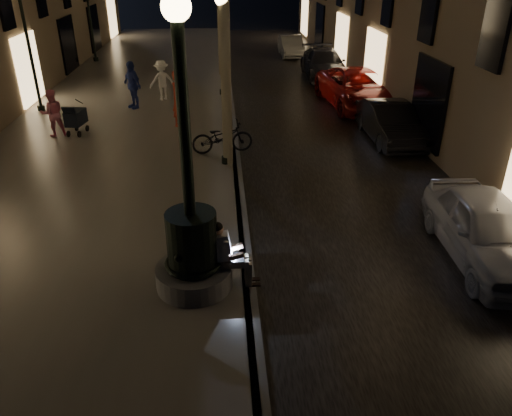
{
  "coord_description": "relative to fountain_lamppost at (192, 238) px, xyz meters",
  "views": [
    {
      "loc": [
        -0.42,
        -5.62,
        5.68
      ],
      "look_at": [
        0.21,
        3.0,
        1.25
      ],
      "focal_mm": 35.0,
      "sensor_mm": 36.0,
      "label": 1
    }
  ],
  "objects": [
    {
      "name": "pedestrian_red",
      "position": [
        -0.84,
        9.71,
        -0.05
      ],
      "size": [
        0.79,
        0.83,
        1.92
      ],
      "primitive_type": "imported",
      "rotation": [
        0.0,
        0.0,
        0.92
      ],
      "color": "#BF3B26",
      "rests_on": "promenade"
    },
    {
      "name": "curb_strip",
      "position": [
        1.0,
        13.0,
        -1.11
      ],
      "size": [
        0.25,
        45.0,
        0.2
      ],
      "primitive_type": "cube",
      "color": "#59595B",
      "rests_on": "ground"
    },
    {
      "name": "lamp_left_c",
      "position": [
        -6.4,
        22.0,
        2.02
      ],
      "size": [
        0.36,
        0.36,
        4.81
      ],
      "color": "black",
      "rests_on": "promenade"
    },
    {
      "name": "seated_man_laptop",
      "position": [
        0.61,
        -0.0,
        -0.32
      ],
      "size": [
        0.93,
        0.32,
        1.3
      ],
      "color": "tan",
      "rests_on": "promenade"
    },
    {
      "name": "promenade",
      "position": [
        -3.0,
        13.0,
        -1.11
      ],
      "size": [
        8.0,
        45.0,
        0.2
      ],
      "primitive_type": "cube",
      "color": "slate",
      "rests_on": "ground"
    },
    {
      "name": "car_front",
      "position": [
        5.9,
        0.81,
        -0.53
      ],
      "size": [
        1.8,
        4.07,
        1.36
      ],
      "primitive_type": "imported",
      "rotation": [
        0.0,
        0.0,
        -0.05
      ],
      "color": "#9FA0A7",
      "rests_on": "ground"
    },
    {
      "name": "bicycle",
      "position": [
        0.6,
        6.87,
        -0.52
      ],
      "size": [
        1.94,
        0.93,
        0.98
      ],
      "primitive_type": "imported",
      "rotation": [
        0.0,
        0.0,
        1.73
      ],
      "color": "black",
      "rests_on": "promenade"
    },
    {
      "name": "pedestrian_white",
      "position": [
        -1.8,
        13.29,
        -0.2
      ],
      "size": [
        1.18,
        0.91,
        1.61
      ],
      "primitive_type": "imported",
      "rotation": [
        0.0,
        0.0,
        3.48
      ],
      "color": "white",
      "rests_on": "promenade"
    },
    {
      "name": "lamp_curb_b",
      "position": [
        0.7,
        14.0,
        2.02
      ],
      "size": [
        0.36,
        0.36,
        4.81
      ],
      "color": "black",
      "rests_on": "promenade"
    },
    {
      "name": "lamp_curb_c",
      "position": [
        0.7,
        22.0,
        2.02
      ],
      "size": [
        0.36,
        0.36,
        4.81
      ],
      "color": "black",
      "rests_on": "promenade"
    },
    {
      "name": "pedestrian_blue",
      "position": [
        -2.82,
        12.11,
        -0.1
      ],
      "size": [
        1.03,
        1.1,
        1.82
      ],
      "primitive_type": "imported",
      "rotation": [
        0.0,
        0.0,
        5.41
      ],
      "color": "navy",
      "rests_on": "promenade"
    },
    {
      "name": "stroller",
      "position": [
        -4.27,
        8.96,
        -0.43
      ],
      "size": [
        0.62,
        1.15,
        1.15
      ],
      "rotation": [
        0.0,
        0.0,
        -0.19
      ],
      "color": "black",
      "rests_on": "promenade"
    },
    {
      "name": "ground",
      "position": [
        1.0,
        13.0,
        -1.21
      ],
      "size": [
        120.0,
        120.0,
        0.0
      ],
      "primitive_type": "plane",
      "color": "black",
      "rests_on": "ground"
    },
    {
      "name": "fountain_lamppost",
      "position": [
        0.0,
        0.0,
        0.0
      ],
      "size": [
        1.4,
        1.4,
        5.21
      ],
      "color": "#59595B",
      "rests_on": "promenade"
    },
    {
      "name": "car_fifth",
      "position": [
        5.0,
        23.79,
        -0.6
      ],
      "size": [
        1.32,
        3.71,
        1.22
      ],
      "primitive_type": "imported",
      "rotation": [
        0.0,
        0.0,
        -0.01
      ],
      "color": "#9D9C98",
      "rests_on": "ground"
    },
    {
      "name": "cobble_lane",
      "position": [
        4.0,
        13.0,
        -1.2
      ],
      "size": [
        6.0,
        45.0,
        0.02
      ],
      "primitive_type": "cube",
      "color": "black",
      "rests_on": "ground"
    },
    {
      "name": "lamp_left_b",
      "position": [
        -6.4,
        12.0,
        2.02
      ],
      "size": [
        0.36,
        0.36,
        4.81
      ],
      "color": "black",
      "rests_on": "promenade"
    },
    {
      "name": "pedestrian_pink",
      "position": [
        -4.96,
        8.87,
        -0.23
      ],
      "size": [
        0.92,
        0.84,
        1.55
      ],
      "primitive_type": "imported",
      "rotation": [
        0.0,
        0.0,
        3.54
      ],
      "color": "pink",
      "rests_on": "promenade"
    },
    {
      "name": "lamp_curb_a",
      "position": [
        0.7,
        6.0,
        2.02
      ],
      "size": [
        0.36,
        0.36,
        4.81
      ],
      "color": "black",
      "rests_on": "promenade"
    },
    {
      "name": "car_rear",
      "position": [
        5.86,
        17.75,
        -0.52
      ],
      "size": [
        2.0,
        4.77,
        1.38
      ],
      "primitive_type": "imported",
      "rotation": [
        0.0,
        0.0,
        -0.01
      ],
      "color": "#2F2E33",
      "rests_on": "ground"
    },
    {
      "name": "car_second",
      "position": [
        6.2,
        8.12,
        -0.57
      ],
      "size": [
        1.41,
        3.89,
        1.27
      ],
      "primitive_type": "imported",
      "rotation": [
        0.0,
        0.0,
        0.02
      ],
      "color": "black",
      "rests_on": "ground"
    },
    {
      "name": "car_third",
      "position": [
        6.2,
        12.31,
        -0.47
      ],
      "size": [
        2.86,
        5.5,
        1.48
      ],
      "primitive_type": "imported",
      "rotation": [
        0.0,
        0.0,
        0.08
      ],
      "color": "maroon",
      "rests_on": "ground"
    }
  ]
}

